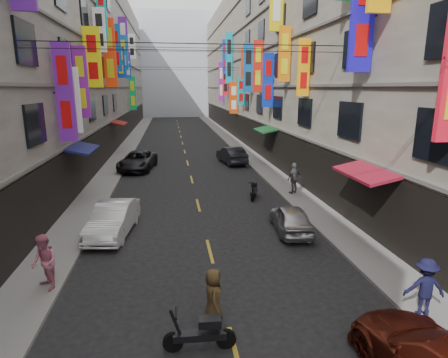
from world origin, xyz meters
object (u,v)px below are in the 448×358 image
object	(u,v)px
pedestrian_lfar	(44,263)
pedestrian_rnear	(425,287)
scooter_crossing	(201,334)
car_left_mid	(113,219)
car_right_far	(232,155)
pedestrian_rfar	(294,178)
car_left_far	(138,161)
car_right_mid	(291,218)
scooter_far_right	(254,191)
pedestrian_crossing	(213,296)

from	to	relation	value
pedestrian_lfar	pedestrian_rnear	world-z (taller)	pedestrian_lfar
scooter_crossing	car_left_mid	distance (m)	8.63
car_right_far	pedestrian_rfar	world-z (taller)	pedestrian_rfar
scooter_crossing	car_left_far	size ratio (longest dim) A/B	0.35
car_right_mid	car_right_far	world-z (taller)	car_right_far
scooter_far_right	car_right_mid	xyz separation A→B (m)	(0.46, -5.37, 0.17)
pedestrian_crossing	scooter_far_right	bearing A→B (deg)	-15.01
scooter_far_right	car_left_mid	xyz separation A→B (m)	(-7.34, -4.59, 0.26)
scooter_crossing	pedestrian_lfar	bearing A→B (deg)	56.22
pedestrian_crossing	car_right_far	bearing A→B (deg)	-7.73
pedestrian_rfar	scooter_crossing	bearing A→B (deg)	31.51
car_right_mid	pedestrian_rnear	world-z (taller)	pedestrian_rnear
scooter_far_right	car_right_far	size ratio (longest dim) A/B	0.40
car_left_mid	pedestrian_rnear	bearing A→B (deg)	-31.28
scooter_far_right	car_left_far	xyz separation A→B (m)	(-7.34, 8.94, 0.27)
pedestrian_crossing	pedestrian_rnear	bearing A→B (deg)	-93.38
car_left_mid	pedestrian_rfar	bearing A→B (deg)	33.75
scooter_far_right	pedestrian_crossing	world-z (taller)	pedestrian_crossing
pedestrian_rfar	car_right_far	bearing A→B (deg)	-109.42
car_right_far	pedestrian_rfar	distance (m)	10.37
car_left_far	pedestrian_crossing	world-z (taller)	pedestrian_crossing
car_left_mid	pedestrian_lfar	bearing A→B (deg)	-99.00
scooter_far_right	car_right_far	bearing A→B (deg)	-72.74
car_right_mid	pedestrian_rnear	distance (m)	7.02
pedestrian_lfar	scooter_far_right	bearing A→B (deg)	100.31
scooter_crossing	pedestrian_lfar	xyz separation A→B (m)	(-4.58, 3.35, 0.57)
scooter_crossing	pedestrian_lfar	size ratio (longest dim) A/B	1.01
scooter_crossing	scooter_far_right	size ratio (longest dim) A/B	1.04
scooter_crossing	pedestrian_rnear	bearing A→B (deg)	-83.79
car_left_mid	pedestrian_rnear	world-z (taller)	pedestrian_rnear
scooter_far_right	pedestrian_lfar	xyz separation A→B (m)	(-8.74, -9.25, 0.57)
scooter_crossing	car_right_far	xyz separation A→B (m)	(4.53, 22.97, 0.28)
car_right_far	pedestrian_rnear	xyz separation A→B (m)	(1.69, -22.56, 0.24)
car_right_far	pedestrian_rfar	xyz separation A→B (m)	(2.10, -10.15, 0.34)
car_left_far	pedestrian_rfar	bearing A→B (deg)	-33.16
car_right_far	car_left_mid	bearing A→B (deg)	53.72
scooter_far_right	pedestrian_lfar	size ratio (longest dim) A/B	0.97
scooter_far_right	car_right_mid	distance (m)	5.39
scooter_crossing	pedestrian_crossing	world-z (taller)	pedestrian_crossing
car_right_mid	car_right_far	size ratio (longest dim) A/B	0.83
car_left_mid	car_right_far	xyz separation A→B (m)	(7.71, 14.95, 0.02)
scooter_crossing	pedestrian_crossing	bearing A→B (deg)	-19.87
car_left_mid	car_right_mid	bearing A→B (deg)	1.99
car_left_far	pedestrian_rfar	size ratio (longest dim) A/B	2.75
pedestrian_lfar	car_left_mid	bearing A→B (deg)	126.98
scooter_far_right	car_left_far	distance (m)	11.57
scooter_far_right	pedestrian_rfar	distance (m)	2.56
pedestrian_lfar	scooter_crossing	bearing A→B (deg)	17.49
car_left_mid	car_left_far	size ratio (longest dim) A/B	0.83
pedestrian_rnear	pedestrian_rfar	distance (m)	12.41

